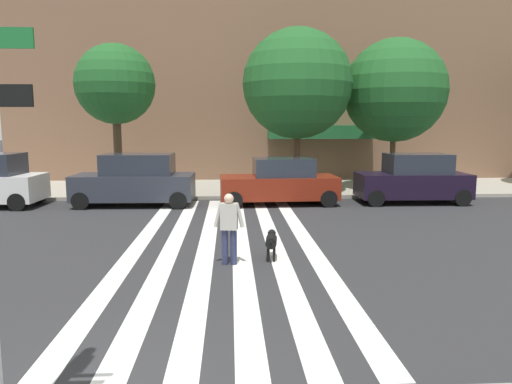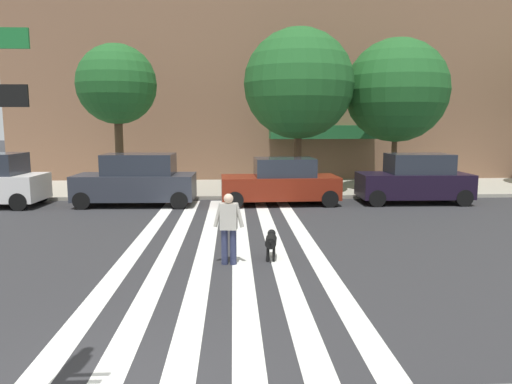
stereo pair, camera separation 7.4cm
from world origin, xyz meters
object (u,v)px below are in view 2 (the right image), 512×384
Objects in this scene: parked_car_fourth_in_line at (415,180)px; street_tree_middle at (299,84)px; parked_car_behind_first at (137,181)px; pedestrian_dog_walker at (229,225)px; parked_car_third_in_line at (281,182)px; street_tree_nearest at (117,85)px; street_tree_further at (397,91)px; dog_on_leash at (271,241)px.

street_tree_middle reaches higher than parked_car_fourth_in_line.
pedestrian_dog_walker is (3.67, -8.14, -0.05)m from parked_car_behind_first.
parked_car_third_in_line is 0.73× the size of street_tree_nearest.
parked_car_behind_first reaches higher than parked_car_third_in_line.
parked_car_third_in_line is 7.26m from street_tree_further.
street_tree_middle is 4.63m from street_tree_further.
parked_car_third_in_line is 8.39m from pedestrian_dog_walker.
street_tree_middle is (6.62, 2.05, 3.89)m from parked_car_behind_first.
parked_car_third_in_line is 4.59m from street_tree_middle.
parked_car_third_in_line reaches higher than pedestrian_dog_walker.
street_tree_further is (11.18, 2.85, 3.69)m from parked_car_behind_first.
street_tree_further reaches higher than parked_car_behind_first.
street_tree_further is at bearing 14.30° from parked_car_behind_first.
dog_on_leash is at bearing -121.54° from street_tree_further.
parked_car_fourth_in_line is 0.64× the size of street_tree_further.
parked_car_behind_first is 8.93m from pedestrian_dog_walker.
street_tree_middle is 7.37× the size of dog_on_leash.
street_tree_nearest reaches higher than parked_car_third_in_line.
street_tree_middle is 1.04× the size of street_tree_further.
parked_car_third_in_line is at bearing 82.62° from dog_on_leash.
street_tree_nearest is 12.29m from pedestrian_dog_walker.
parked_car_third_in_line reaches higher than dog_on_leash.
parked_car_third_in_line is at bearing -152.65° from street_tree_further.
street_tree_further is (12.37, 0.41, -0.17)m from street_tree_nearest.
pedestrian_dog_walker is 1.70× the size of dog_on_leash.
parked_car_fourth_in_line is 10.09m from dog_on_leash.
parked_car_fourth_in_line reaches higher than parked_car_third_in_line.
street_tree_nearest is at bearing 160.43° from parked_car_third_in_line.
street_tree_further is 7.11× the size of dog_on_leash.
parked_car_behind_first is at bearing -179.97° from parked_car_third_in_line.
street_tree_nearest is at bearing 114.68° from pedestrian_dog_walker.
street_tree_nearest is 7.82m from street_tree_middle.
dog_on_leash is (4.67, -7.75, -0.54)m from parked_car_behind_first.
street_tree_nearest reaches higher than parked_car_behind_first.
street_tree_middle is 10.93m from dog_on_leash.
street_tree_nearest reaches higher than dog_on_leash.
street_tree_middle is at bearing 73.88° from pedestrian_dog_walker.
street_tree_further reaches higher than parked_car_fourth_in_line.
parked_car_behind_first is at bearing -180.00° from parked_car_fourth_in_line.
street_tree_middle reaches higher than parked_car_behind_first.
street_tree_further reaches higher than street_tree_nearest.
parked_car_behind_first is 12.11m from street_tree_further.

